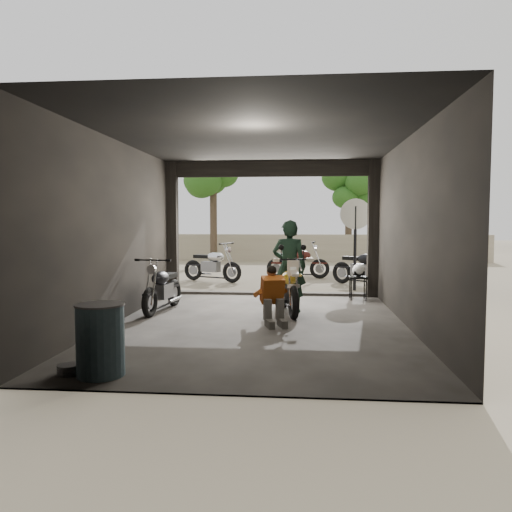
% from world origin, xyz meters
% --- Properties ---
extents(ground, '(80.00, 80.00, 0.00)m').
position_xyz_m(ground, '(0.00, 0.00, 0.00)').
color(ground, '#7A6D56').
rests_on(ground, ground).
extents(garage, '(7.00, 7.13, 3.20)m').
position_xyz_m(garage, '(0.00, 0.55, 1.28)').
color(garage, '#2D2B28').
rests_on(garage, ground).
extents(boundary_wall, '(18.00, 0.30, 1.20)m').
position_xyz_m(boundary_wall, '(0.00, 14.00, 0.60)').
color(boundary_wall, gray).
rests_on(boundary_wall, ground).
extents(tree_left, '(2.20, 2.20, 5.60)m').
position_xyz_m(tree_left, '(-3.00, 12.50, 3.99)').
color(tree_left, '#382B1E').
rests_on(tree_left, ground).
extents(tree_right, '(2.20, 2.20, 5.00)m').
position_xyz_m(tree_right, '(2.80, 14.00, 3.56)').
color(tree_right, '#382B1E').
rests_on(tree_right, ground).
extents(main_bike, '(0.98, 1.78, 1.13)m').
position_xyz_m(main_bike, '(0.48, 1.16, 0.56)').
color(main_bike, silver).
rests_on(main_bike, ground).
extents(left_bike, '(0.83, 1.66, 1.08)m').
position_xyz_m(left_bike, '(-2.00, 1.12, 0.54)').
color(left_bike, black).
rests_on(left_bike, ground).
extents(outside_bike_a, '(1.86, 1.33, 1.17)m').
position_xyz_m(outside_bike_a, '(-1.91, 6.09, 0.58)').
color(outside_bike_a, black).
rests_on(outside_bike_a, ground).
extents(outside_bike_b, '(1.77, 0.84, 1.16)m').
position_xyz_m(outside_bike_b, '(0.61, 7.20, 0.58)').
color(outside_bike_b, '#3F130F').
rests_on(outside_bike_b, ground).
extents(outside_bike_c, '(1.81, 1.66, 1.18)m').
position_xyz_m(outside_bike_c, '(2.42, 5.54, 0.59)').
color(outside_bike_c, black).
rests_on(outside_bike_c, ground).
extents(rider, '(0.69, 0.48, 1.81)m').
position_xyz_m(rider, '(0.49, 1.26, 0.91)').
color(rider, black).
rests_on(rider, ground).
extents(mechanic, '(0.68, 0.80, 0.99)m').
position_xyz_m(mechanic, '(0.26, -0.05, 0.50)').
color(mechanic, '#BF5B19').
rests_on(mechanic, ground).
extents(stool, '(0.39, 0.39, 0.54)m').
position_xyz_m(stool, '(2.00, 2.92, 0.47)').
color(stool, black).
rests_on(stool, ground).
extents(helmet, '(0.30, 0.32, 0.28)m').
position_xyz_m(helmet, '(2.02, 2.97, 0.68)').
color(helmet, white).
rests_on(helmet, stool).
extents(oil_drum, '(0.65, 0.65, 0.84)m').
position_xyz_m(oil_drum, '(-1.56, -3.00, 0.42)').
color(oil_drum, '#3F5D6A').
rests_on(oil_drum, ground).
extents(sign_post, '(0.79, 0.08, 2.37)m').
position_xyz_m(sign_post, '(2.10, 4.55, 1.60)').
color(sign_post, black).
rests_on(sign_post, ground).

